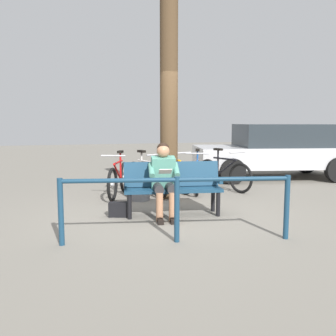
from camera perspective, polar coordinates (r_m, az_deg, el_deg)
ground_plane at (r=6.26m, az=0.57°, el=-7.11°), size 40.00×40.00×0.00m
bench at (r=6.18m, az=0.67°, el=-2.48°), size 1.65×0.72×0.87m
person_reading at (r=5.98m, az=-0.65°, el=-1.28°), size 0.53×0.81×1.20m
handbag at (r=6.12m, az=-7.65°, el=-6.33°), size 0.33×0.22×0.24m
tree_trunk at (r=7.46m, az=0.15°, el=10.29°), size 0.35×0.35×3.90m
litter_bin at (r=7.31m, az=-4.26°, el=-2.10°), size 0.39×0.39×0.74m
bicycle_green at (r=8.50m, az=8.51°, el=-0.92°), size 0.71×1.59×0.94m
bicycle_black at (r=8.22m, az=4.51°, el=-1.14°), size 0.70×1.59×0.94m
bicycle_blue at (r=8.26m, az=0.36°, el=-1.08°), size 0.67×1.61×0.94m
bicycle_orange at (r=7.85m, az=-3.37°, el=-1.52°), size 0.67×1.61×0.94m
bicycle_purple at (r=7.75m, az=-7.58°, el=-1.69°), size 0.73×1.58×0.94m
railing_fence at (r=4.73m, az=1.37°, el=-4.48°), size 2.92×0.62×0.85m
parked_car at (r=10.57m, az=16.20°, el=2.70°), size 4.47×2.63×1.47m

